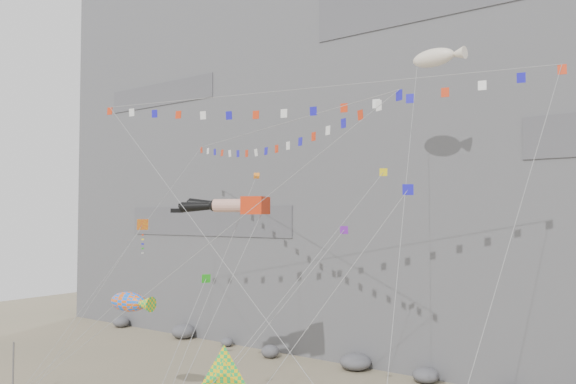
% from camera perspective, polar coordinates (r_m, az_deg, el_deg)
% --- Properties ---
extents(cliff, '(80.00, 28.00, 50.00)m').
position_cam_1_polar(cliff, '(61.42, 13.61, 9.33)').
color(cliff, slate).
rests_on(cliff, ground).
extents(talus_boulders, '(60.00, 3.00, 1.20)m').
position_cam_1_polar(talus_boulders, '(48.08, 6.87, -16.80)').
color(talus_boulders, '#5E5E63').
rests_on(talus_boulders, ground).
extents(anchor_pole_left, '(0.12, 0.12, 3.92)m').
position_cam_1_polar(anchor_pole_left, '(44.36, -26.14, -15.99)').
color(anchor_pole_left, slate).
rests_on(anchor_pole_left, ground).
extents(legs_kite, '(9.49, 14.57, 19.09)m').
position_cam_1_polar(legs_kite, '(37.79, -5.93, -1.40)').
color(legs_kite, red).
rests_on(legs_kite, ground).
extents(flag_banner_upper, '(25.53, 17.30, 25.66)m').
position_cam_1_polar(flag_banner_upper, '(40.57, -1.76, 6.60)').
color(flag_banner_upper, red).
rests_on(flag_banner_upper, ground).
extents(flag_banner_lower, '(29.48, 11.12, 24.65)m').
position_cam_1_polar(flag_banner_lower, '(36.23, 1.08, 10.35)').
color(flag_banner_lower, red).
rests_on(flag_banner_lower, ground).
extents(harlequin_kite, '(5.88, 6.42, 14.01)m').
position_cam_1_polar(harlequin_kite, '(41.16, -14.61, -3.30)').
color(harlequin_kite, red).
rests_on(harlequin_kite, ground).
extents(fish_windsock, '(9.29, 5.00, 10.80)m').
position_cam_1_polar(fish_windsock, '(38.25, -15.91, -10.68)').
color(fish_windsock, '#F75C0C').
rests_on(fish_windsock, ground).
extents(delta_kite, '(5.79, 4.59, 7.94)m').
position_cam_1_polar(delta_kite, '(26.86, -6.61, -17.82)').
color(delta_kite, yellow).
rests_on(delta_kite, ground).
extents(blimp_windsock, '(5.27, 16.07, 27.77)m').
position_cam_1_polar(blimp_windsock, '(39.86, 14.53, 12.98)').
color(blimp_windsock, '#FBEACE').
rests_on(blimp_windsock, ground).
extents(small_kite_a, '(4.22, 14.27, 21.01)m').
position_cam_1_polar(small_kite_a, '(41.42, -3.46, 1.05)').
color(small_kite_a, orange).
rests_on(small_kite_a, ground).
extents(small_kite_b, '(6.49, 9.09, 15.65)m').
position_cam_1_polar(small_kite_b, '(31.82, 5.30, -4.38)').
color(small_kite_b, purple).
rests_on(small_kite_b, ground).
extents(small_kite_c, '(2.35, 7.95, 11.48)m').
position_cam_1_polar(small_kite_c, '(34.42, -8.40, -8.89)').
color(small_kite_c, green).
rests_on(small_kite_c, ground).
extents(small_kite_d, '(6.74, 14.16, 21.23)m').
position_cam_1_polar(small_kite_d, '(34.14, 9.14, 1.33)').
color(small_kite_d, yellow).
rests_on(small_kite_d, ground).
extents(small_kite_e, '(8.24, 7.93, 17.32)m').
position_cam_1_polar(small_kite_e, '(28.35, 11.79, -0.19)').
color(small_kite_e, '#1B15BD').
rests_on(small_kite_e, ground).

